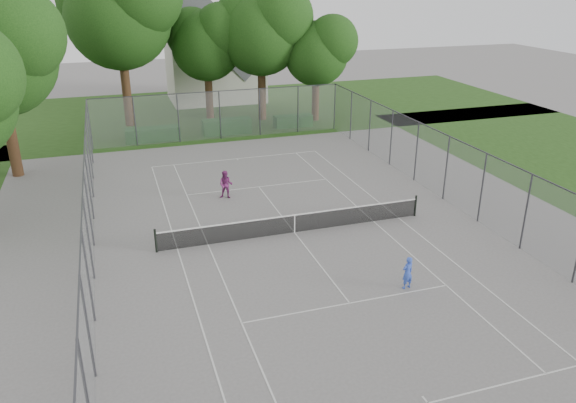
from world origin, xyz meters
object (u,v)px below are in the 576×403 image
object	(u,v)px
tennis_net	(295,223)
woman_player	(226,185)
house	(214,54)
girl_player	(408,273)

from	to	relation	value
tennis_net	woman_player	xyz separation A→B (m)	(-2.12, 5.31, 0.26)
house	woman_player	xyz separation A→B (m)	(-4.50, -25.28, -3.49)
house	woman_player	world-z (taller)	house
tennis_net	woman_player	size ratio (longest dim) A/B	8.32
tennis_net	house	distance (m)	30.91
tennis_net	house	bearing A→B (deg)	85.55
house	woman_player	bearing A→B (deg)	-100.10
girl_player	woman_player	bearing A→B (deg)	-80.67
girl_player	tennis_net	bearing A→B (deg)	-80.24
house	tennis_net	bearing A→B (deg)	-94.45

